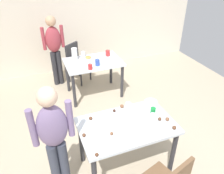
# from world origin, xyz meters

# --- Properties ---
(ground_plane) EXTENTS (6.40, 6.40, 0.00)m
(ground_plane) POSITION_xyz_m (0.00, 0.00, 0.00)
(ground_plane) COLOR tan
(wall_back) EXTENTS (6.40, 0.10, 2.60)m
(wall_back) POSITION_xyz_m (0.00, 3.20, 1.30)
(wall_back) COLOR beige
(wall_back) RESTS_ON ground_plane
(dining_table_near) EXTENTS (1.17, 0.73, 0.75)m
(dining_table_near) POSITION_xyz_m (-0.06, -0.11, 0.64)
(dining_table_near) COLOR silver
(dining_table_near) RESTS_ON ground_plane
(dining_table_far) EXTENTS (1.09, 0.74, 0.75)m
(dining_table_far) POSITION_xyz_m (0.10, 1.81, 0.64)
(dining_table_far) COLOR silver
(dining_table_far) RESTS_ON ground_plane
(chair_far_table) EXTENTS (0.56, 0.56, 0.87)m
(chair_far_table) POSITION_xyz_m (-0.09, 2.52, 0.50)
(chair_far_table) COLOR #2D2D33
(chair_far_table) RESTS_ON ground_plane
(person_girl_near) EXTENTS (0.45, 0.21, 1.48)m
(person_girl_near) POSITION_xyz_m (-0.92, -0.13, 0.89)
(person_girl_near) COLOR #383D4C
(person_girl_near) RESTS_ON ground_plane
(person_adult_far) EXTENTS (0.45, 0.22, 1.51)m
(person_adult_far) POSITION_xyz_m (-0.52, 2.51, 0.91)
(person_adult_far) COLOR #28282D
(person_adult_far) RESTS_ON ground_plane
(mixing_bowl) EXTENTS (0.17, 0.17, 0.09)m
(mixing_bowl) POSITION_xyz_m (0.40, 0.11, 0.79)
(mixing_bowl) COLOR white
(mixing_bowl) RESTS_ON dining_table_near
(soda_can) EXTENTS (0.07, 0.07, 0.12)m
(soda_can) POSITION_xyz_m (0.32, -0.07, 0.81)
(soda_can) COLOR #198438
(soda_can) RESTS_ON dining_table_near
(fork_near) EXTENTS (0.17, 0.02, 0.01)m
(fork_near) POSITION_xyz_m (-0.47, -0.02, 0.75)
(fork_near) COLOR silver
(fork_near) RESTS_ON dining_table_near
(cup_near_0) EXTENTS (0.08, 0.08, 0.10)m
(cup_near_0) POSITION_xyz_m (0.08, 0.16, 0.80)
(cup_near_0) COLOR white
(cup_near_0) RESTS_ON dining_table_near
(cup_near_1) EXTENTS (0.09, 0.09, 0.09)m
(cup_near_1) POSITION_xyz_m (0.28, -0.16, 0.80)
(cup_near_1) COLOR white
(cup_near_1) RESTS_ON dining_table_near
(cake_ball_0) EXTENTS (0.04, 0.04, 0.04)m
(cake_ball_0) POSITION_xyz_m (-0.55, -0.44, 0.77)
(cake_ball_0) COLOR brown
(cake_ball_0) RESTS_ON dining_table_near
(cake_ball_1) EXTENTS (0.05, 0.05, 0.05)m
(cake_ball_1) POSITION_xyz_m (0.02, 0.23, 0.78)
(cake_ball_1) COLOR brown
(cake_ball_1) RESTS_ON dining_table_near
(cake_ball_2) EXTENTS (0.04, 0.04, 0.04)m
(cake_ball_2) POSITION_xyz_m (0.36, -0.18, 0.77)
(cake_ball_2) COLOR brown
(cake_ball_2) RESTS_ON dining_table_near
(cake_ball_3) EXTENTS (0.05, 0.05, 0.05)m
(cake_ball_3) POSITION_xyz_m (0.44, -0.22, 0.77)
(cake_ball_3) COLOR brown
(cake_ball_3) RESTS_ON dining_table_near
(cake_ball_4) EXTENTS (0.04, 0.04, 0.04)m
(cake_ball_4) POSITION_xyz_m (-0.60, -0.12, 0.77)
(cake_ball_4) COLOR brown
(cake_ball_4) RESTS_ON dining_table_near
(cake_ball_5) EXTENTS (0.05, 0.05, 0.05)m
(cake_ball_5) POSITION_xyz_m (0.43, -0.39, 0.77)
(cake_ball_5) COLOR brown
(cake_ball_5) RESTS_ON dining_table_near
(cake_ball_6) EXTENTS (0.04, 0.04, 0.04)m
(cake_ball_6) POSITION_xyz_m (-0.29, -0.21, 0.77)
(cake_ball_6) COLOR brown
(cake_ball_6) RESTS_ON dining_table_near
(cake_ball_7) EXTENTS (0.04, 0.04, 0.04)m
(cake_ball_7) POSITION_xyz_m (-0.11, 0.18, 0.77)
(cake_ball_7) COLOR #3D2319
(cake_ball_7) RESTS_ON dining_table_near
(cake_ball_8) EXTENTS (0.05, 0.05, 0.05)m
(cake_ball_8) POSITION_xyz_m (-0.44, 0.14, 0.77)
(cake_ball_8) COLOR brown
(cake_ball_8) RESTS_ON dining_table_near
(pitcher_far) EXTENTS (0.11, 0.11, 0.24)m
(pitcher_far) POSITION_xyz_m (-0.22, 2.00, 0.87)
(pitcher_far) COLOR white
(pitcher_far) RESTS_ON dining_table_far
(cup_far_0) EXTENTS (0.08, 0.08, 0.10)m
(cup_far_0) POSITION_xyz_m (-0.05, 1.50, 0.80)
(cup_far_0) COLOR red
(cup_far_0) RESTS_ON dining_table_far
(cup_far_1) EXTENTS (0.09, 0.09, 0.11)m
(cup_far_1) POSITION_xyz_m (0.46, 1.96, 0.81)
(cup_far_1) COLOR red
(cup_far_1) RESTS_ON dining_table_far
(cup_far_2) EXTENTS (0.09, 0.09, 0.10)m
(cup_far_2) POSITION_xyz_m (-0.02, 2.12, 0.80)
(cup_far_2) COLOR white
(cup_far_2) RESTS_ON dining_table_far
(cup_far_3) EXTENTS (0.08, 0.08, 0.12)m
(cup_far_3) POSITION_xyz_m (0.12, 1.60, 0.81)
(cup_far_3) COLOR #3351B2
(cup_far_3) RESTS_ON dining_table_far
(donut_far_0) EXTENTS (0.12, 0.12, 0.04)m
(donut_far_0) POSITION_xyz_m (0.05, 1.99, 0.77)
(donut_far_0) COLOR gold
(donut_far_0) RESTS_ON dining_table_far
(donut_far_1) EXTENTS (0.12, 0.12, 0.03)m
(donut_far_1) POSITION_xyz_m (0.18, 1.94, 0.77)
(donut_far_1) COLOR white
(donut_far_1) RESTS_ON dining_table_far
(donut_far_2) EXTENTS (0.13, 0.13, 0.04)m
(donut_far_2) POSITION_xyz_m (0.32, 1.63, 0.77)
(donut_far_2) COLOR white
(donut_far_2) RESTS_ON dining_table_far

